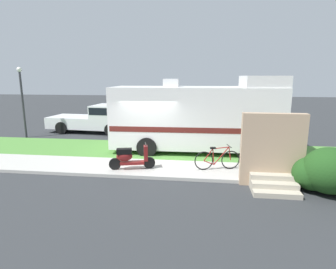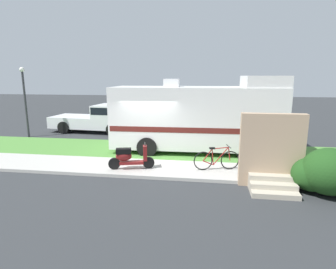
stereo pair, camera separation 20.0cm
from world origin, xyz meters
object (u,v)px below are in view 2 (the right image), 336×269
scooter (130,157)px  motorhome_rv (199,117)px  bottle_green (277,175)px  street_lamp_post (25,95)px  bicycle (217,160)px  pickup_truck_near (103,117)px

scooter → motorhome_rv: bearing=53.4°
bottle_green → street_lamp_post: street_lamp_post is taller
motorhome_rv → bicycle: 3.23m
bicycle → motorhome_rv: bearing=105.4°
motorhome_rv → bottle_green: 4.72m
motorhome_rv → bottle_green: (2.84, -3.47, -1.47)m
scooter → bicycle: size_ratio=1.00×
bicycle → scooter: bearing=-173.6°
bottle_green → street_lamp_post: 14.16m
pickup_truck_near → bottle_green: bearing=-39.2°
bottle_green → street_lamp_post: size_ratio=0.06×
scooter → bottle_green: bearing=-2.3°
scooter → bicycle: scooter is taller
bicycle → bottle_green: size_ratio=6.64×
motorhome_rv → scooter: size_ratio=4.61×
motorhome_rv → scooter: (-2.43, -3.26, -1.12)m
motorhome_rv → street_lamp_post: bearing=169.6°
scooter → pickup_truck_near: 8.15m
bicycle → bottle_green: 2.14m
motorhome_rv → street_lamp_post: (-10.09, 1.85, 0.78)m
motorhome_rv → pickup_truck_near: motorhome_rv is taller
scooter → pickup_truck_near: size_ratio=0.30×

